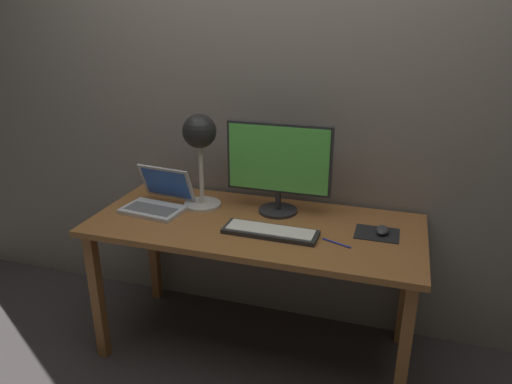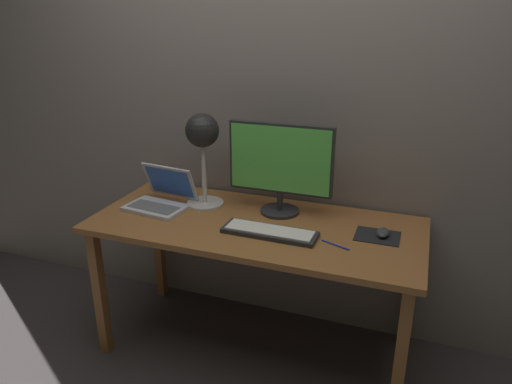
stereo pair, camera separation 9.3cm
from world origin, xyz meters
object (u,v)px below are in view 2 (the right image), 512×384
Objects in this scene: laptop at (163,195)px; desk_lamp at (203,139)px; mouse at (383,232)px; pen at (335,245)px; keyboard_main at (270,232)px; monitor at (280,164)px.

desk_lamp is (0.20, 0.09, 0.30)m from laptop.
mouse reaches higher than pen.
keyboard_main is 4.61× the size of mouse.
monitor is at bearing 168.59° from mouse.
desk_lamp is at bearing 152.82° from keyboard_main.
mouse is at bearing 17.35° from keyboard_main.
laptop is 0.96m from pen.
monitor is at bearing 5.15° from desk_lamp.
mouse is (0.52, -0.11, -0.24)m from monitor.
monitor is 0.65m from laptop.
monitor is 0.50m from pen.
pen is (-0.18, -0.16, -0.02)m from mouse.
monitor reaches higher than mouse.
keyboard_main is 0.51m from mouse.
laptop reaches higher than keyboard_main.
mouse is at bearing -11.41° from monitor.
desk_lamp is at bearing -174.85° from monitor.
monitor is at bearing 11.56° from laptop.
pen is at bearing -38.33° from monitor.
laptop is (-0.64, 0.14, 0.05)m from keyboard_main.
monitor is 3.76× the size of pen.
laptop is at bearing 171.27° from pen.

